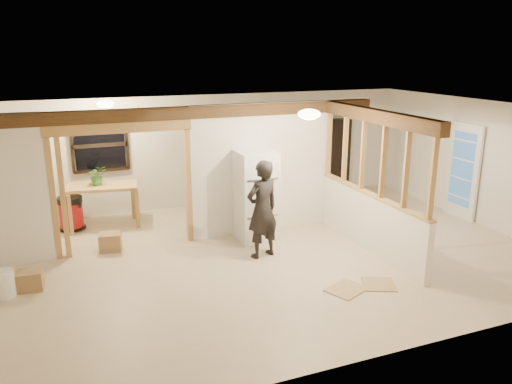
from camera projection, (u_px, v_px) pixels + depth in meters
name	position (u px, v px, depth m)	size (l,w,h in m)	color
floor	(277.00, 253.00, 8.77)	(9.00, 6.50, 0.01)	#C2AE90
ceiling	(279.00, 110.00, 8.08)	(9.00, 6.50, 0.01)	white
wall_back	(220.00, 150.00, 11.33)	(9.00, 0.01, 2.50)	silver
wall_front	(397.00, 256.00, 5.52)	(9.00, 0.01, 2.50)	silver
wall_right	(482.00, 163.00, 10.01)	(0.01, 6.50, 2.50)	silver
partition_left_stub	(19.00, 191.00, 8.07)	(0.90, 0.12, 2.50)	silver
partition_center	(262.00, 168.00, 9.57)	(2.80, 0.12, 2.50)	silver
doorway_frame	(124.00, 189.00, 8.69)	(2.46, 0.14, 2.20)	tan
header_beam_back	(199.00, 112.00, 8.83)	(7.00, 0.18, 0.22)	#4F341B
header_beam_right	(376.00, 116.00, 8.32)	(0.18, 3.30, 0.22)	#4F341B
pony_wall	(369.00, 222.00, 8.84)	(0.12, 3.20, 1.00)	silver
stud_partition	(373.00, 158.00, 8.52)	(0.14, 3.20, 1.32)	tan
window_back	(100.00, 145.00, 10.26)	(1.12, 0.10, 1.10)	black
french_door	(463.00, 171.00, 10.41)	(0.12, 0.86, 2.00)	white
ceiling_dome_main	(309.00, 114.00, 7.75)	(0.36, 0.36, 0.16)	#FFEABF
ceiling_dome_util	(105.00, 104.00, 9.26)	(0.32, 0.32, 0.14)	#FFEABF
hanging_bulb	(139.00, 123.00, 8.89)	(0.07, 0.07, 0.07)	#FFD88C
refrigerator	(256.00, 196.00, 9.23)	(0.69, 0.67, 1.68)	white
woman	(262.00, 209.00, 8.41)	(0.62, 0.41, 1.70)	black
work_table	(103.00, 206.00, 9.98)	(1.37, 0.69, 0.87)	tan
potted_plant	(97.00, 176.00, 9.81)	(0.35, 0.30, 0.39)	#316727
shop_vac	(71.00, 213.00, 9.84)	(0.52, 0.52, 0.68)	maroon
bookshelf	(331.00, 157.00, 12.20)	(0.92, 0.31, 1.84)	black
bucket	(3.00, 284.00, 7.17)	(0.32, 0.32, 0.40)	white
box_util_a	(110.00, 242.00, 8.85)	(0.37, 0.32, 0.32)	olive
box_util_b	(28.00, 234.00, 9.22)	(0.34, 0.34, 0.32)	olive
box_front	(30.00, 280.00, 7.41)	(0.36, 0.29, 0.29)	olive
floor_panel_near	(379.00, 284.00, 7.58)	(0.47, 0.47, 0.02)	tan
floor_panel_far	(347.00, 289.00, 7.42)	(0.57, 0.46, 0.02)	tan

